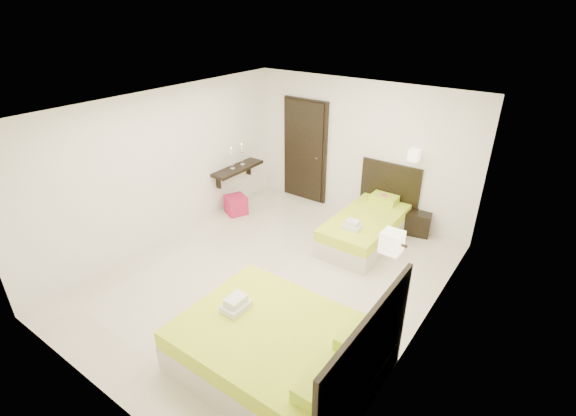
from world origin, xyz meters
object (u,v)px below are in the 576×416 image
Objects in this scene: bed_double at (283,350)px; ottoman at (236,205)px; nightstand at (417,222)px; bed_single at (367,226)px.

ottoman is (-3.12, 2.65, -0.14)m from bed_double.
nightstand reaches higher than ottoman.
bed_double is 4.59× the size of nightstand.
bed_single reaches higher than ottoman.
bed_single is 3.29m from bed_double.
bed_single is 2.64m from ottoman.
bed_double is at bearing -103.40° from nightstand.
bed_double is at bearing -80.42° from bed_single.
bed_single is 0.87× the size of bed_double.
bed_double reaches higher than nightstand.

